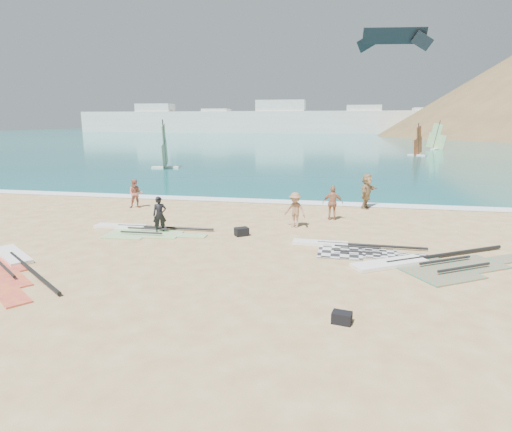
% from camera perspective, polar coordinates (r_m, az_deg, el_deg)
% --- Properties ---
extents(ground, '(300.00, 300.00, 0.00)m').
position_cam_1_polar(ground, '(13.56, -1.39, -7.86)').
color(ground, '#D3B57C').
rests_on(ground, ground).
extents(sea, '(300.00, 240.00, 0.06)m').
position_cam_1_polar(sea, '(144.50, 10.28, 10.57)').
color(sea, '#0C4D55').
rests_on(sea, ground).
extents(surf_line, '(300.00, 1.20, 0.04)m').
position_cam_1_polar(surf_line, '(25.30, 4.69, 1.79)').
color(surf_line, white).
rests_on(surf_line, ground).
extents(far_town, '(160.00, 8.00, 12.00)m').
position_cam_1_polar(far_town, '(163.44, 4.83, 12.52)').
color(far_town, white).
rests_on(far_town, ground).
extents(rig_grey, '(5.03, 2.02, 0.20)m').
position_cam_1_polar(rig_grey, '(16.45, 11.88, -4.24)').
color(rig_grey, '#232426').
rests_on(rig_grey, ground).
extents(rig_green, '(5.51, 2.18, 0.20)m').
position_cam_1_polar(rig_green, '(19.40, -15.35, -1.83)').
color(rig_green, '#53B525').
rests_on(rig_green, ground).
extents(rig_orange, '(6.23, 4.57, 0.20)m').
position_cam_1_polar(rig_orange, '(15.53, 22.34, -5.95)').
color(rig_orange, '#E24E26').
rests_on(rig_orange, ground).
extents(rig_red, '(5.20, 4.87, 0.20)m').
position_cam_1_polar(rig_red, '(16.31, -30.45, -5.90)').
color(rig_red, '#C12449').
rests_on(rig_red, ground).
extents(gear_bag_near, '(0.67, 0.64, 0.35)m').
position_cam_1_polar(gear_bag_near, '(17.98, -1.94, -2.10)').
color(gear_bag_near, black).
rests_on(gear_bag_near, ground).
extents(gear_bag_far, '(0.51, 0.40, 0.28)m').
position_cam_1_polar(gear_bag_far, '(10.70, 11.37, -13.15)').
color(gear_bag_far, black).
rests_on(gear_bag_far, ground).
extents(person_wetsuit, '(0.69, 0.60, 1.59)m').
position_cam_1_polar(person_wetsuit, '(18.74, -12.73, 0.14)').
color(person_wetsuit, black).
rests_on(person_wetsuit, ground).
extents(beachgoer_left, '(0.94, 0.85, 1.60)m').
position_cam_1_polar(beachgoer_left, '(24.51, -15.76, 2.90)').
color(beachgoer_left, '#B56A56').
rests_on(beachgoer_left, ground).
extents(beachgoer_mid, '(1.18, 0.94, 1.60)m').
position_cam_1_polar(beachgoer_mid, '(19.34, 5.22, 0.81)').
color(beachgoer_mid, '#986C4F').
rests_on(beachgoer_mid, ground).
extents(beachgoer_back, '(1.01, 0.49, 1.67)m').
position_cam_1_polar(beachgoer_back, '(21.01, 10.19, 1.71)').
color(beachgoer_back, '#B17553').
rests_on(beachgoer_back, ground).
extents(beachgoer_right, '(1.23, 1.86, 1.92)m').
position_cam_1_polar(beachgoer_right, '(24.23, 14.54, 3.24)').
color(beachgoer_right, tan).
rests_on(beachgoer_right, ground).
extents(windsurfer_left, '(2.78, 3.19, 4.88)m').
position_cam_1_polar(windsurfer_left, '(44.22, -12.07, 8.01)').
color(windsurfer_left, white).
rests_on(windsurfer_left, ground).
extents(windsurfer_centre, '(2.47, 2.61, 4.46)m').
position_cam_1_polar(windsurfer_centre, '(62.94, 20.77, 8.70)').
color(windsurfer_centre, white).
rests_on(windsurfer_centre, ground).
extents(windsurfer_right, '(2.76, 2.62, 4.77)m').
position_cam_1_polar(windsurfer_right, '(77.53, 22.88, 9.17)').
color(windsurfer_right, white).
rests_on(windsurfer_right, ground).
extents(kitesurf_kite, '(9.02, 1.98, 2.78)m').
position_cam_1_polar(kitesurf_kite, '(58.51, 17.98, 21.69)').
color(kitesurf_kite, black).
rests_on(kitesurf_kite, ground).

